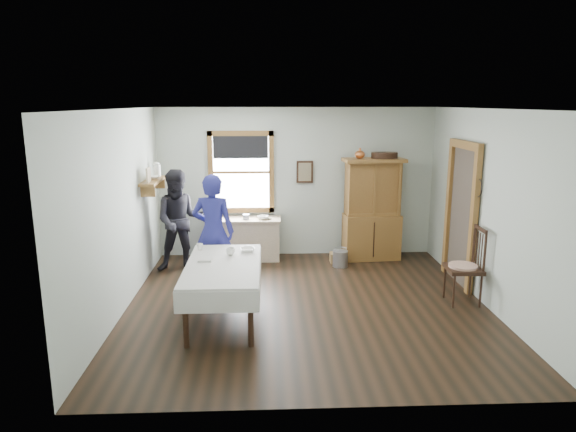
{
  "coord_description": "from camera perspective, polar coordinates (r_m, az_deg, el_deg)",
  "views": [
    {
      "loc": [
        -0.56,
        -6.75,
        2.78
      ],
      "look_at": [
        -0.25,
        0.3,
        1.21
      ],
      "focal_mm": 32.0,
      "sensor_mm": 36.0,
      "label": 1
    }
  ],
  "objects": [
    {
      "name": "room",
      "position": [
        6.92,
        2.17,
        0.57
      ],
      "size": [
        5.01,
        5.01,
        2.7
      ],
      "color": "black",
      "rests_on": "ground"
    },
    {
      "name": "window",
      "position": [
        9.3,
        -5.23,
        5.35
      ],
      "size": [
        1.18,
        0.07,
        1.48
      ],
      "color": "white",
      "rests_on": "room"
    },
    {
      "name": "doorway",
      "position": [
        8.34,
        18.75,
        0.64
      ],
      "size": [
        0.09,
        1.14,
        2.22
      ],
      "color": "#453B31",
      "rests_on": "room"
    },
    {
      "name": "wall_shelf",
      "position": [
        8.57,
        -14.72,
        4.0
      ],
      "size": [
        0.24,
        1.0,
        0.44
      ],
      "color": "#97632E",
      "rests_on": "room"
    },
    {
      "name": "framed_picture",
      "position": [
        9.32,
        1.88,
        4.92
      ],
      "size": [
        0.3,
        0.04,
        0.4
      ],
      "primitive_type": "cube",
      "color": "#311D11",
      "rests_on": "room"
    },
    {
      "name": "rug_beater",
      "position": [
        7.74,
        20.44,
        3.84
      ],
      "size": [
        0.01,
        0.27,
        0.27
      ],
      "primitive_type": "torus",
      "rotation": [
        0.0,
        1.57,
        0.0
      ],
      "color": "black",
      "rests_on": "room"
    },
    {
      "name": "work_counter",
      "position": [
        9.28,
        -4.91,
        -2.54
      ],
      "size": [
        1.33,
        0.53,
        0.75
      ],
      "primitive_type": "cube",
      "rotation": [
        0.0,
        0.0,
        -0.02
      ],
      "color": "#C9B08B",
      "rests_on": "room"
    },
    {
      "name": "china_hutch",
      "position": [
        9.3,
        9.34,
        0.73
      ],
      "size": [
        1.1,
        0.59,
        1.82
      ],
      "primitive_type": "cube",
      "rotation": [
        0.0,
        0.0,
        0.08
      ],
      "color": "#97632E",
      "rests_on": "room"
    },
    {
      "name": "dining_table",
      "position": [
        6.81,
        -7.16,
        -8.29
      ],
      "size": [
        0.99,
        1.87,
        0.75
      ],
      "primitive_type": "cube",
      "rotation": [
        0.0,
        0.0,
        -0.0
      ],
      "color": "silver",
      "rests_on": "room"
    },
    {
      "name": "spindle_chair",
      "position": [
        7.62,
        18.95,
        -5.19
      ],
      "size": [
        0.53,
        0.53,
        1.11
      ],
      "primitive_type": "cube",
      "rotation": [
        0.0,
        0.0,
        -0.05
      ],
      "color": "#311D11",
      "rests_on": "room"
    },
    {
      "name": "pail",
      "position": [
        8.94,
        5.82,
        -4.73
      ],
      "size": [
        0.3,
        0.3,
        0.28
      ],
      "primitive_type": "cube",
      "rotation": [
        0.0,
        0.0,
        0.15
      ],
      "color": "#95979D",
      "rests_on": "room"
    },
    {
      "name": "wicker_basket",
      "position": [
        9.17,
        5.64,
        -4.62
      ],
      "size": [
        0.3,
        0.22,
        0.18
      ],
      "primitive_type": "cube",
      "rotation": [
        0.0,
        0.0,
        0.01
      ],
      "color": "olive",
      "rests_on": "room"
    },
    {
      "name": "woman_blue",
      "position": [
        7.84,
        -8.29,
        -2.18
      ],
      "size": [
        0.65,
        0.49,
        1.62
      ],
      "primitive_type": "imported",
      "rotation": [
        0.0,
        0.0,
        2.97
      ],
      "color": "navy",
      "rests_on": "room"
    },
    {
      "name": "figure_dark",
      "position": [
        8.73,
        -11.89,
        -0.93
      ],
      "size": [
        0.85,
        0.7,
        1.58
      ],
      "primitive_type": "imported",
      "rotation": [
        0.0,
        0.0,
        0.14
      ],
      "color": "black",
      "rests_on": "room"
    },
    {
      "name": "table_cup_a",
      "position": [
        7.05,
        -6.41,
        -3.94
      ],
      "size": [
        0.14,
        0.14,
        0.1
      ],
      "primitive_type": "imported",
      "rotation": [
        0.0,
        0.0,
        -0.18
      ],
      "color": "white",
      "rests_on": "dining_table"
    },
    {
      "name": "table_cup_b",
      "position": [
        7.35,
        -9.79,
        -3.39
      ],
      "size": [
        0.11,
        0.11,
        0.09
      ],
      "primitive_type": "imported",
      "rotation": [
        0.0,
        0.0,
        -0.15
      ],
      "color": "white",
      "rests_on": "dining_table"
    },
    {
      "name": "table_bowl",
      "position": [
        7.19,
        -4.52,
        -3.74
      ],
      "size": [
        0.26,
        0.26,
        0.06
      ],
      "primitive_type": "imported",
      "rotation": [
        0.0,
        0.0,
        0.16
      ],
      "color": "white",
      "rests_on": "dining_table"
    },
    {
      "name": "counter_book",
      "position": [
        9.1,
        -3.2,
        -0.3
      ],
      "size": [
        0.23,
        0.26,
        0.02
      ],
      "primitive_type": "imported",
      "rotation": [
        0.0,
        0.0,
        0.45
      ],
      "color": "#7A6E51",
      "rests_on": "work_counter"
    },
    {
      "name": "counter_bowl",
      "position": [
        9.09,
        -2.8,
        -0.17
      ],
      "size": [
        0.21,
        0.21,
        0.06
      ],
      "primitive_type": "imported",
      "rotation": [
        0.0,
        0.0,
        0.05
      ],
      "color": "white",
      "rests_on": "work_counter"
    },
    {
      "name": "shelf_bowl",
      "position": [
        8.58,
        -14.71,
        4.17
      ],
      "size": [
        0.22,
        0.22,
        0.05
      ],
      "primitive_type": "imported",
      "color": "white",
      "rests_on": "wall_shelf"
    }
  ]
}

